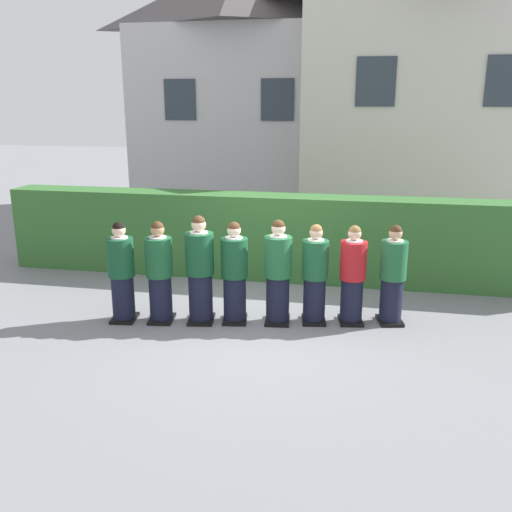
{
  "coord_description": "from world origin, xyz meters",
  "views": [
    {
      "loc": [
        1.58,
        -7.92,
        3.32
      ],
      "look_at": [
        0.0,
        0.0,
        1.05
      ],
      "focal_mm": 39.39,
      "sensor_mm": 36.0,
      "label": 1
    }
  ],
  "objects_px": {
    "student_front_row_0": "(122,274)",
    "student_front_row_3": "(234,275)",
    "student_front_row_1": "(160,275)",
    "student_front_row_5": "(315,276)",
    "student_front_row_7": "(393,277)",
    "student_in_red_blazer": "(353,277)",
    "student_front_row_4": "(278,275)",
    "student_front_row_2": "(200,272)"
  },
  "relations": [
    {
      "from": "student_front_row_1",
      "to": "student_front_row_4",
      "type": "xyz_separation_m",
      "value": [
        1.77,
        0.3,
        0.02
      ]
    },
    {
      "from": "student_front_row_0",
      "to": "student_in_red_blazer",
      "type": "relative_size",
      "value": 1.02
    },
    {
      "from": "student_front_row_1",
      "to": "student_front_row_5",
      "type": "xyz_separation_m",
      "value": [
        2.32,
        0.42,
        -0.02
      ]
    },
    {
      "from": "student_front_row_3",
      "to": "student_front_row_4",
      "type": "distance_m",
      "value": 0.66
    },
    {
      "from": "student_front_row_1",
      "to": "student_front_row_7",
      "type": "bearing_deg",
      "value": 10.16
    },
    {
      "from": "student_front_row_5",
      "to": "student_front_row_1",
      "type": "bearing_deg",
      "value": -169.7
    },
    {
      "from": "student_front_row_3",
      "to": "student_front_row_7",
      "type": "relative_size",
      "value": 1.02
    },
    {
      "from": "student_front_row_5",
      "to": "student_front_row_7",
      "type": "xyz_separation_m",
      "value": [
        1.15,
        0.2,
        -0.0
      ]
    },
    {
      "from": "student_in_red_blazer",
      "to": "student_front_row_2",
      "type": "bearing_deg",
      "value": -169.94
    },
    {
      "from": "student_front_row_0",
      "to": "student_front_row_4",
      "type": "height_order",
      "value": "student_front_row_4"
    },
    {
      "from": "student_front_row_1",
      "to": "student_front_row_5",
      "type": "bearing_deg",
      "value": 10.3
    },
    {
      "from": "student_in_red_blazer",
      "to": "student_front_row_4",
      "type": "bearing_deg",
      "value": -169.23
    },
    {
      "from": "student_front_row_1",
      "to": "student_front_row_3",
      "type": "distance_m",
      "value": 1.14
    },
    {
      "from": "student_front_row_5",
      "to": "student_front_row_7",
      "type": "distance_m",
      "value": 1.17
    },
    {
      "from": "student_front_row_2",
      "to": "student_front_row_0",
      "type": "bearing_deg",
      "value": -171.02
    },
    {
      "from": "student_in_red_blazer",
      "to": "student_front_row_7",
      "type": "bearing_deg",
      "value": 10.94
    },
    {
      "from": "student_front_row_1",
      "to": "student_front_row_3",
      "type": "xyz_separation_m",
      "value": [
        1.12,
        0.21,
        -0.0
      ]
    },
    {
      "from": "student_front_row_0",
      "to": "student_front_row_3",
      "type": "relative_size",
      "value": 0.99
    },
    {
      "from": "student_front_row_1",
      "to": "student_in_red_blazer",
      "type": "relative_size",
      "value": 1.03
    },
    {
      "from": "student_front_row_7",
      "to": "student_in_red_blazer",
      "type": "bearing_deg",
      "value": -169.06
    },
    {
      "from": "student_front_row_0",
      "to": "student_front_row_4",
      "type": "relative_size",
      "value": 0.97
    },
    {
      "from": "student_front_row_2",
      "to": "student_front_row_7",
      "type": "height_order",
      "value": "student_front_row_2"
    },
    {
      "from": "student_front_row_4",
      "to": "student_front_row_7",
      "type": "distance_m",
      "value": 1.73
    },
    {
      "from": "student_front_row_4",
      "to": "student_front_row_1",
      "type": "bearing_deg",
      "value": -170.48
    },
    {
      "from": "student_front_row_3",
      "to": "student_in_red_blazer",
      "type": "bearing_deg",
      "value": 9.75
    },
    {
      "from": "student_front_row_1",
      "to": "student_front_row_0",
      "type": "bearing_deg",
      "value": -171.88
    },
    {
      "from": "student_front_row_4",
      "to": "student_front_row_0",
      "type": "bearing_deg",
      "value": -170.82
    },
    {
      "from": "student_in_red_blazer",
      "to": "student_front_row_7",
      "type": "xyz_separation_m",
      "value": [
        0.59,
        0.11,
        0.0
      ]
    },
    {
      "from": "student_front_row_4",
      "to": "student_front_row_5",
      "type": "height_order",
      "value": "student_front_row_4"
    },
    {
      "from": "student_front_row_4",
      "to": "student_front_row_3",
      "type": "bearing_deg",
      "value": -172.0
    },
    {
      "from": "student_front_row_5",
      "to": "student_in_red_blazer",
      "type": "distance_m",
      "value": 0.57
    },
    {
      "from": "student_front_row_0",
      "to": "student_in_red_blazer",
      "type": "xyz_separation_m",
      "value": [
        3.45,
        0.59,
        -0.02
      ]
    },
    {
      "from": "student_front_row_1",
      "to": "student_front_row_2",
      "type": "relative_size",
      "value": 0.95
    },
    {
      "from": "student_front_row_0",
      "to": "student_in_red_blazer",
      "type": "distance_m",
      "value": 3.5
    },
    {
      "from": "student_front_row_5",
      "to": "student_front_row_3",
      "type": "bearing_deg",
      "value": -169.79
    },
    {
      "from": "student_front_row_2",
      "to": "student_front_row_4",
      "type": "relative_size",
      "value": 1.03
    },
    {
      "from": "student_front_row_0",
      "to": "student_front_row_4",
      "type": "distance_m",
      "value": 2.38
    },
    {
      "from": "student_front_row_7",
      "to": "student_front_row_5",
      "type": "bearing_deg",
      "value": -170.11
    },
    {
      "from": "student_front_row_4",
      "to": "student_in_red_blazer",
      "type": "relative_size",
      "value": 1.05
    },
    {
      "from": "student_front_row_4",
      "to": "student_front_row_5",
      "type": "distance_m",
      "value": 0.56
    },
    {
      "from": "student_front_row_1",
      "to": "student_front_row_2",
      "type": "xyz_separation_m",
      "value": [
        0.61,
        0.1,
        0.04
      ]
    },
    {
      "from": "student_front_row_1",
      "to": "student_front_row_2",
      "type": "bearing_deg",
      "value": 9.8
    }
  ]
}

